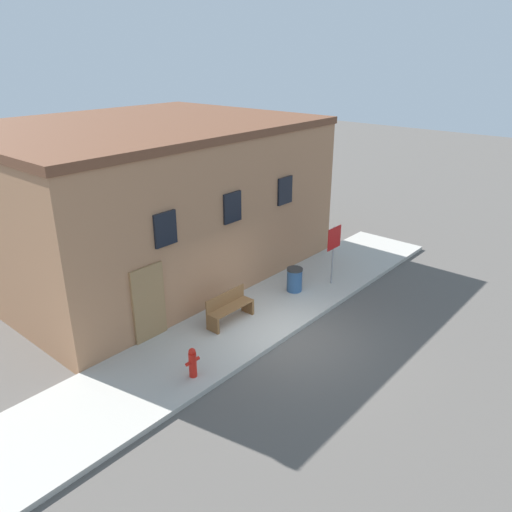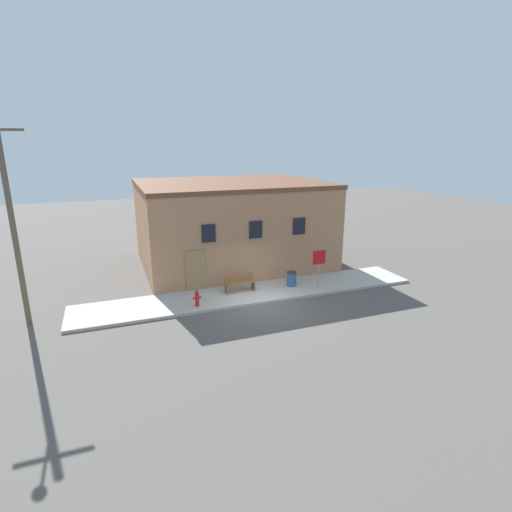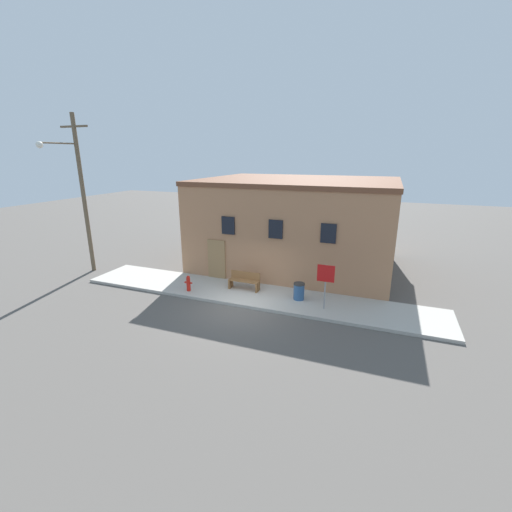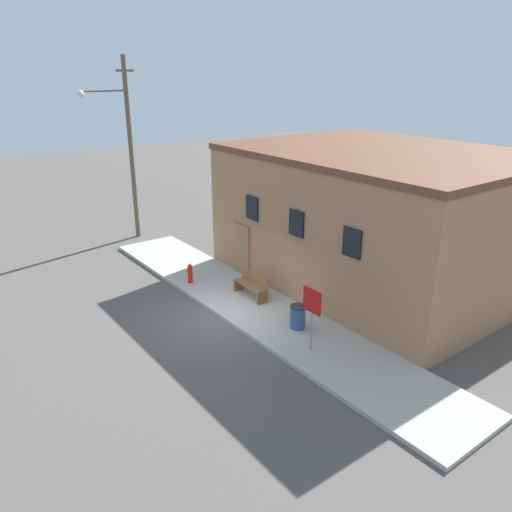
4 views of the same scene
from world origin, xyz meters
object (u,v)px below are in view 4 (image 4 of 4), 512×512
fire_hydrant (190,273)px  stop_sign (312,308)px  trash_bin (298,317)px  utility_pole (127,143)px  bench (252,286)px

fire_hydrant → stop_sign: bearing=2.8°
fire_hydrant → stop_sign: size_ratio=0.39×
trash_bin → utility_pole: 12.87m
fire_hydrant → stop_sign: stop_sign is taller
bench → trash_bin: bench is taller
stop_sign → utility_pole: 13.81m
stop_sign → bench: stop_sign is taller
bench → trash_bin: 2.78m
fire_hydrant → bench: bearing=25.1°
fire_hydrant → utility_pole: (-6.99, 0.83, 4.13)m
bench → utility_pole: (-9.42, -0.31, 4.08)m
fire_hydrant → trash_bin: (5.20, 0.92, 0.01)m
trash_bin → utility_pole: (-12.19, -0.09, 4.12)m
stop_sign → trash_bin: bearing=154.4°
bench → trash_bin: size_ratio=1.95×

